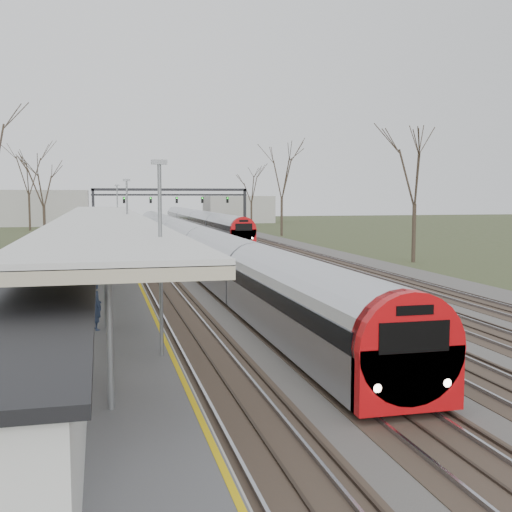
% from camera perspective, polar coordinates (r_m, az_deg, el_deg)
% --- Properties ---
extents(track_bed, '(24.00, 160.00, 0.22)m').
position_cam_1_polar(track_bed, '(58.41, -4.33, 0.41)').
color(track_bed, '#474442').
rests_on(track_bed, ground).
extents(platform, '(3.50, 69.00, 1.00)m').
position_cam_1_polar(platform, '(40.19, -13.41, -1.38)').
color(platform, '#9E9B93').
rests_on(platform, ground).
extents(canopy, '(4.10, 50.00, 3.11)m').
position_cam_1_polar(canopy, '(35.42, -13.49, 3.28)').
color(canopy, slate).
rests_on(canopy, platform).
extents(signal_gantry, '(21.00, 0.59, 6.08)m').
position_cam_1_polar(signal_gantry, '(87.91, -7.54, 5.22)').
color(signal_gantry, black).
rests_on(signal_gantry, ground).
extents(tree_east_far, '(5.00, 5.00, 10.30)m').
position_cam_1_polar(tree_east_far, '(50.15, 13.98, 7.70)').
color(tree_east_far, '#2D231C').
rests_on(tree_east_far, ground).
extents(train_near, '(2.62, 75.21, 3.05)m').
position_cam_1_polar(train_near, '(50.67, -6.08, 1.23)').
color(train_near, '#A8ABB2').
rests_on(train_near, ground).
extents(train_far, '(2.62, 60.21, 3.05)m').
position_cam_1_polar(train_far, '(92.22, -5.16, 3.13)').
color(train_far, '#A8ABB2').
rests_on(train_far, ground).
extents(passenger, '(0.56, 0.67, 1.55)m').
position_cam_1_polar(passenger, '(20.38, -14.08, -4.31)').
color(passenger, '#2B3754').
rests_on(passenger, platform).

